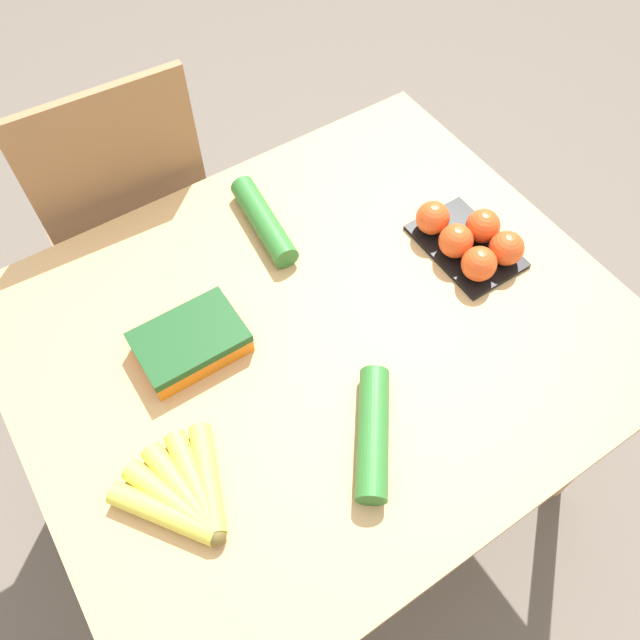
# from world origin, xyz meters

# --- Properties ---
(ground_plane) EXTENTS (12.00, 12.00, 0.00)m
(ground_plane) POSITION_xyz_m (0.00, 0.00, 0.00)
(ground_plane) COLOR #665B51
(dining_table) EXTENTS (1.17, 0.98, 0.75)m
(dining_table) POSITION_xyz_m (0.00, 0.00, 0.65)
(dining_table) COLOR tan
(dining_table) RESTS_ON ground_plane
(chair) EXTENTS (0.44, 0.42, 1.02)m
(chair) POSITION_xyz_m (-0.17, 0.67, 0.52)
(chair) COLOR #8E6642
(chair) RESTS_ON ground_plane
(banana_bunch) EXTENTS (0.21, 0.21, 0.04)m
(banana_bunch) POSITION_xyz_m (-0.37, -0.16, 0.77)
(banana_bunch) COLOR brown
(banana_bunch) RESTS_ON dining_table
(tomato_pack) EXTENTS (0.16, 0.23, 0.08)m
(tomato_pack) POSITION_xyz_m (0.37, -0.01, 0.79)
(tomato_pack) COLOR black
(tomato_pack) RESTS_ON dining_table
(carrot_bag) EXTENTS (0.20, 0.14, 0.06)m
(carrot_bag) POSITION_xyz_m (-0.23, 0.09, 0.78)
(carrot_bag) COLOR orange
(carrot_bag) RESTS_ON dining_table
(cucumber_near) EXTENTS (0.19, 0.22, 0.05)m
(cucumber_near) POSITION_xyz_m (-0.05, -0.24, 0.78)
(cucumber_near) COLOR #2D702D
(cucumber_near) RESTS_ON dining_table
(cucumber_far) EXTENTS (0.08, 0.24, 0.05)m
(cucumber_far) POSITION_xyz_m (0.04, 0.28, 0.78)
(cucumber_far) COLOR #2D702D
(cucumber_far) RESTS_ON dining_table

